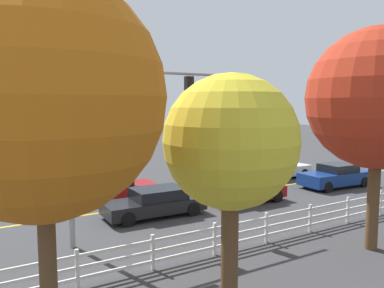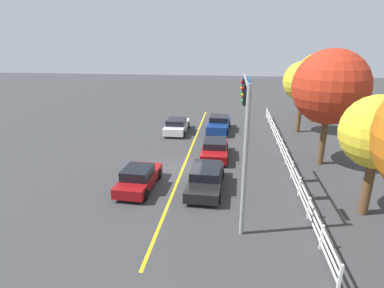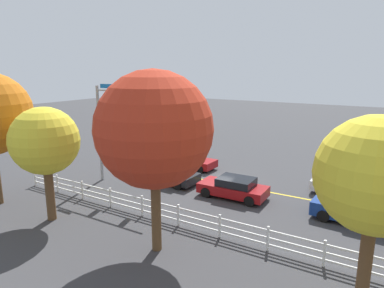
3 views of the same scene
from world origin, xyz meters
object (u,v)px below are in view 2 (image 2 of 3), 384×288
car_3 (215,149)px  car_2 (206,178)px  car_1 (139,178)px  tree_3 (317,74)px  car_0 (177,126)px  tree_2 (378,133)px  tree_1 (330,87)px  tree_4 (303,81)px  car_4 (219,124)px

car_3 → car_2: bearing=-3.3°
car_1 → tree_3: size_ratio=0.59×
car_0 → tree_2: (13.10, 11.93, 3.59)m
tree_1 → tree_4: tree_1 is taller
car_2 → car_4: size_ratio=1.00×
tree_2 → tree_3: size_ratio=0.84×
car_4 → tree_4: tree_4 is taller
car_1 → car_2: size_ratio=0.89×
car_1 → car_4: bearing=-15.4°
car_4 → tree_2: (14.16, 7.99, 3.56)m
car_4 → tree_1: (7.47, 7.57, 4.71)m
car_4 → tree_1: 11.64m
car_1 → car_2: (-0.48, 3.92, 0.00)m
tree_3 → tree_4: (4.33, -2.28, -0.29)m
car_1 → car_3: 7.07m
tree_1 → tree_4: size_ratio=1.19×
tree_2 → tree_3: 19.30m
car_4 → tree_3: 11.89m
car_0 → car_2: (11.35, 3.77, -0.02)m
tree_3 → tree_2: bearing=-5.5°
car_2 → car_4: 12.41m
tree_3 → car_3: bearing=-38.7°
car_1 → tree_2: (1.27, 12.08, 3.61)m
car_0 → tree_2: tree_2 is taller
car_0 → car_1: car_0 is taller
car_4 → car_3: bearing=3.5°
car_2 → tree_3: size_ratio=0.66×
car_1 → car_3: car_1 is taller
tree_1 → tree_4: bearing=-179.8°
car_1 → tree_2: tree_2 is taller
car_2 → tree_2: 9.09m
car_1 → car_2: car_1 is taller
car_0 → car_2: size_ratio=0.95×
tree_1 → tree_2: size_ratio=1.31×
car_0 → tree_4: size_ratio=0.68×
tree_3 → tree_4: 4.91m
car_0 → tree_3: tree_3 is taller
car_1 → car_4: size_ratio=0.89×
tree_1 → car_1: bearing=-65.1°
tree_3 → car_2: bearing=-29.8°
tree_1 → tree_3: size_ratio=1.10×
tree_2 → tree_3: (-19.20, 1.84, 0.82)m
car_0 → tree_1: tree_1 is taller
car_3 → tree_1: tree_1 is taller
tree_1 → tree_3: 12.72m
car_0 → tree_1: (6.41, 11.50, 4.75)m
car_4 → car_2: bearing=2.3°
tree_3 → car_1: bearing=-37.8°
car_1 → car_4: car_4 is taller
car_3 → car_0: bearing=-147.6°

